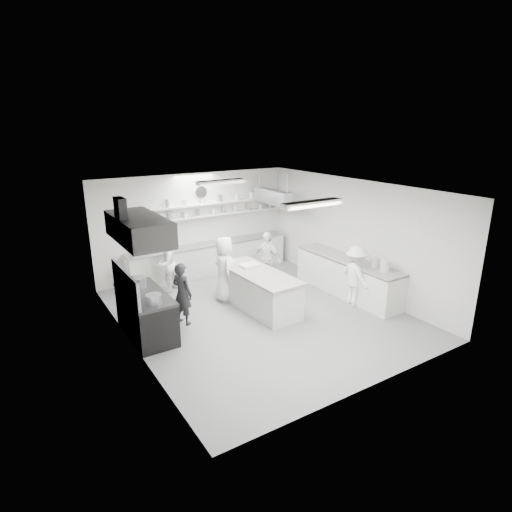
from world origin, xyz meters
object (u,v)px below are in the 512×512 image
stove (146,315)px  back_counter (210,259)px  cook_back (165,264)px  prep_island (258,291)px  cook_stove (182,294)px  right_counter (347,277)px

stove → back_counter: (2.90, 2.80, 0.01)m
back_counter → cook_back: size_ratio=3.20×
back_counter → prep_island: (-0.13, -2.91, -0.02)m
stove → prep_island: bearing=-2.2°
cook_stove → cook_back: size_ratio=0.92×
right_counter → prep_island: 2.53m
right_counter → prep_island: (-2.48, 0.49, -0.03)m
stove → cook_back: bearing=60.0°
stove → prep_island: (2.77, -0.11, -0.01)m
prep_island → right_counter: bearing=-13.4°
prep_island → cook_back: 2.74m
back_counter → cook_stove: size_ratio=3.47×
stove → right_counter: (5.25, -0.60, 0.02)m
stove → prep_island: 2.77m
right_counter → stove: bearing=173.5°
right_counter → cook_stove: size_ratio=2.29×
back_counter → right_counter: (2.35, -3.40, 0.01)m
right_counter → cook_back: (-4.01, 2.75, 0.31)m
prep_island → cook_stove: cook_stove is taller
stove → cook_back: (1.24, 2.15, 0.33)m
back_counter → prep_island: back_counter is taller
stove → back_counter: back_counter is taller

